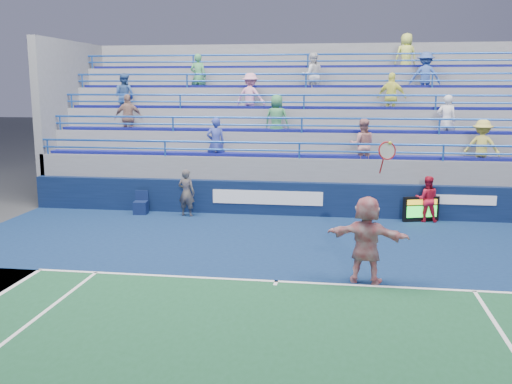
% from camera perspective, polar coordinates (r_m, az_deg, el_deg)
% --- Properties ---
extents(ground, '(120.00, 120.00, 0.00)m').
position_cam_1_polar(ground, '(12.46, 2.04, -9.01)').
color(ground, '#333538').
extents(sponsor_wall, '(18.00, 0.32, 1.10)m').
position_cam_1_polar(sponsor_wall, '(18.57, 4.26, -0.70)').
color(sponsor_wall, '#091634').
rests_on(sponsor_wall, ground).
extents(bleacher_stand, '(18.00, 5.60, 6.13)m').
position_cam_1_polar(bleacher_stand, '(22.13, 5.00, 3.72)').
color(bleacher_stand, slate).
rests_on(bleacher_stand, ground).
extents(serve_speed_board, '(1.14, 0.47, 0.80)m').
position_cam_1_polar(serve_speed_board, '(18.43, 16.17, -1.66)').
color(serve_speed_board, black).
rests_on(serve_speed_board, ground).
extents(judge_chair, '(0.47, 0.47, 0.77)m').
position_cam_1_polar(judge_chair, '(19.16, -11.43, -1.46)').
color(judge_chair, '#0D1940').
rests_on(judge_chair, ground).
extents(tennis_player, '(1.85, 0.90, 3.06)m').
position_cam_1_polar(tennis_player, '(12.38, 11.00, -4.67)').
color(tennis_player, silver).
rests_on(tennis_player, ground).
extents(line_judge, '(0.62, 0.47, 1.54)m').
position_cam_1_polar(line_judge, '(18.52, -6.97, -0.09)').
color(line_judge, '#131534').
rests_on(line_judge, ground).
extents(ball_girl, '(0.71, 0.56, 1.44)m').
position_cam_1_polar(ball_girl, '(18.41, 16.71, -0.68)').
color(ball_girl, red).
rests_on(ball_girl, ground).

